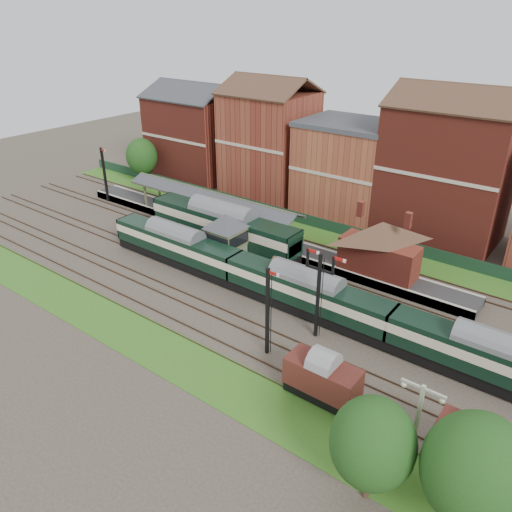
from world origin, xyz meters
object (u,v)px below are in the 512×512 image
Objects in this scene: signal_box at (226,238)px; goods_van_a at (322,378)px; platform_railcar at (223,225)px; semaphore_bracket at (319,290)px; dmu_train at (306,292)px.

signal_box reaches higher than goods_van_a.
signal_box reaches higher than platform_railcar.
platform_railcar is 3.73× the size of goods_van_a.
semaphore_bracket is at bearing 123.75° from goods_van_a.
platform_railcar is at bearing 153.74° from semaphore_bracket.
semaphore_bracket is 8.28m from goods_van_a.
platform_railcar is at bearing 157.27° from dmu_train.
semaphore_bracket is at bearing -42.48° from dmu_train.
signal_box is 4.59m from platform_railcar.
platform_railcar is (-15.52, 6.50, 0.43)m from dmu_train.
dmu_train is 9.28× the size of goods_van_a.
goods_van_a is (22.59, -15.50, -0.82)m from platform_railcar.
goods_van_a is at bearing -34.46° from platform_railcar.
goods_van_a is (4.34, -6.50, -2.74)m from semaphore_bracket.
dmu_train reaches higher than goods_van_a.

